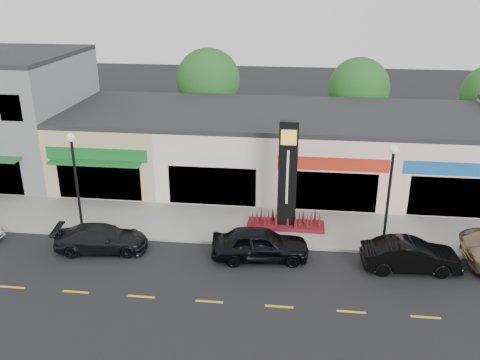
{
  "coord_description": "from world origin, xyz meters",
  "views": [
    {
      "loc": [
        3.53,
        -21.01,
        12.9
      ],
      "look_at": [
        0.48,
        4.0,
        2.88
      ],
      "focal_mm": 38.0,
      "sensor_mm": 36.0,
      "label": 1
    }
  ],
  "objects_px": {
    "lamp_west_near": "(75,173)",
    "car_dark_sedan": "(101,238)",
    "car_black_conv": "(411,255)",
    "car_black_sedan": "(260,244)",
    "lamp_east_near": "(390,187)",
    "pylon_sign": "(287,191)"
  },
  "relations": [
    {
      "from": "car_black_conv",
      "to": "lamp_west_near",
      "type": "bearing_deg",
      "value": 80.54
    },
    {
      "from": "car_black_conv",
      "to": "car_black_sedan",
      "type": "bearing_deg",
      "value": 85.16
    },
    {
      "from": "lamp_east_near",
      "to": "car_black_conv",
      "type": "relative_size",
      "value": 1.2
    },
    {
      "from": "lamp_east_near",
      "to": "car_dark_sedan",
      "type": "xyz_separation_m",
      "value": [
        -14.19,
        -1.77,
        -2.81
      ]
    },
    {
      "from": "car_dark_sedan",
      "to": "car_black_sedan",
      "type": "xyz_separation_m",
      "value": [
        8.04,
        0.17,
        0.14
      ]
    },
    {
      "from": "lamp_west_near",
      "to": "car_dark_sedan",
      "type": "height_order",
      "value": "lamp_west_near"
    },
    {
      "from": "lamp_west_near",
      "to": "car_black_conv",
      "type": "relative_size",
      "value": 1.2
    },
    {
      "from": "lamp_west_near",
      "to": "car_black_conv",
      "type": "distance_m",
      "value": 17.31
    },
    {
      "from": "car_dark_sedan",
      "to": "pylon_sign",
      "type": "bearing_deg",
      "value": -77.18
    },
    {
      "from": "pylon_sign",
      "to": "car_dark_sedan",
      "type": "relative_size",
      "value": 1.3
    },
    {
      "from": "lamp_west_near",
      "to": "car_black_sedan",
      "type": "relative_size",
      "value": 1.15
    },
    {
      "from": "pylon_sign",
      "to": "car_black_conv",
      "type": "distance_m",
      "value": 7.1
    },
    {
      "from": "lamp_west_near",
      "to": "car_black_sedan",
      "type": "height_order",
      "value": "lamp_west_near"
    },
    {
      "from": "car_dark_sedan",
      "to": "car_black_conv",
      "type": "height_order",
      "value": "car_black_conv"
    },
    {
      "from": "pylon_sign",
      "to": "car_black_sedan",
      "type": "distance_m",
      "value": 3.79
    },
    {
      "from": "lamp_east_near",
      "to": "car_dark_sedan",
      "type": "height_order",
      "value": "lamp_east_near"
    },
    {
      "from": "pylon_sign",
      "to": "car_black_conv",
      "type": "bearing_deg",
      "value": -30.05
    },
    {
      "from": "lamp_east_near",
      "to": "car_dark_sedan",
      "type": "relative_size",
      "value": 1.18
    },
    {
      "from": "car_black_sedan",
      "to": "car_black_conv",
      "type": "height_order",
      "value": "car_black_sedan"
    },
    {
      "from": "lamp_east_near",
      "to": "car_black_sedan",
      "type": "bearing_deg",
      "value": -165.35
    },
    {
      "from": "pylon_sign",
      "to": "car_dark_sedan",
      "type": "bearing_deg",
      "value": -159.32
    },
    {
      "from": "car_dark_sedan",
      "to": "car_black_conv",
      "type": "xyz_separation_m",
      "value": [
        15.19,
        -0.0,
        0.08
      ]
    }
  ]
}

